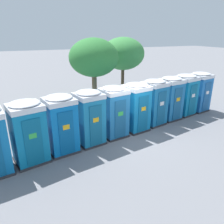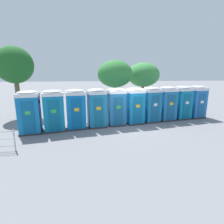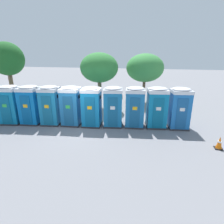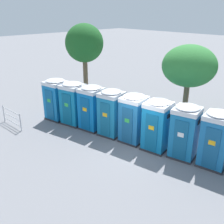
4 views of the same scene
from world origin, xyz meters
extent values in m
plane|color=slate|center=(0.00, 0.00, 0.00)|extent=(120.00, 120.00, 0.00)
cube|color=#2D2D33|center=(-6.06, -0.79, 0.05)|extent=(1.41, 1.39, 0.10)
cube|color=#106EB2|center=(-6.06, -0.79, 1.15)|extent=(1.35, 1.32, 2.10)
cube|color=#0C558B|center=(-5.96, -1.37, 1.07)|extent=(0.64, 0.14, 1.85)
cube|color=green|center=(-5.95, -1.39, 1.35)|extent=(0.28, 0.06, 0.20)
cube|color=black|center=(-5.47, -0.69, 1.89)|extent=(0.09, 0.36, 0.20)
cube|color=silver|center=(-6.06, -0.79, 2.30)|extent=(1.39, 1.36, 0.20)
ellipsoid|color=silver|center=(-6.06, -0.79, 2.45)|extent=(1.32, 1.30, 0.18)
cube|color=#2D2D33|center=(-4.74, -0.49, 0.05)|extent=(1.48, 1.45, 0.10)
cube|color=#0D74A9|center=(-4.74, -0.49, 1.15)|extent=(1.41, 1.38, 2.10)
cube|color=#0A5B84|center=(-4.60, -1.06, 1.07)|extent=(0.64, 0.18, 1.85)
cube|color=green|center=(-4.60, -1.08, 1.35)|extent=(0.27, 0.07, 0.20)
cube|color=black|center=(-4.15, -0.36, 1.89)|extent=(0.10, 0.36, 0.20)
cube|color=silver|center=(-4.74, -0.49, 2.30)|extent=(1.45, 1.42, 0.20)
ellipsoid|color=silver|center=(-4.74, -0.49, 2.45)|extent=(1.38, 1.35, 0.18)
cube|color=#2D2D33|center=(-3.42, -0.18, 0.05)|extent=(1.39, 1.39, 0.10)
cube|color=#0A6BBC|center=(-3.42, -0.18, 1.15)|extent=(1.32, 1.32, 2.10)
cube|color=#085492|center=(-3.31, -0.76, 1.07)|extent=(0.62, 0.14, 1.85)
cube|color=yellow|center=(-3.31, -0.78, 1.35)|extent=(0.28, 0.06, 0.20)
cube|color=black|center=(-2.85, -0.08, 1.89)|extent=(0.09, 0.36, 0.20)
cube|color=silver|center=(-3.42, -0.18, 2.30)|extent=(1.36, 1.36, 0.20)
ellipsoid|color=silver|center=(-3.42, -0.18, 2.45)|extent=(1.30, 1.30, 0.18)
cube|color=#2D2D33|center=(-2.09, 0.07, 0.05)|extent=(1.37, 1.40, 0.10)
cube|color=#1678AB|center=(-2.09, 0.07, 1.15)|extent=(1.31, 1.34, 2.10)
cube|color=#115D85|center=(-1.97, -0.50, 1.07)|extent=(0.60, 0.15, 1.85)
cube|color=yellow|center=(-1.97, -0.52, 1.35)|extent=(0.28, 0.06, 0.20)
cube|color=black|center=(-1.54, 0.19, 1.89)|extent=(0.09, 0.36, 0.20)
cube|color=silver|center=(-2.09, 0.07, 2.30)|extent=(1.34, 1.38, 0.20)
ellipsoid|color=silver|center=(-2.09, 0.07, 2.45)|extent=(1.28, 1.31, 0.18)
cube|color=#2D2D33|center=(-0.76, 0.35, 0.05)|extent=(1.34, 1.37, 0.10)
cube|color=#1D6CA9|center=(-0.76, 0.35, 1.15)|extent=(1.28, 1.31, 2.10)
cube|color=#165483|center=(-0.67, -0.23, 1.07)|extent=(0.60, 0.13, 1.85)
cube|color=green|center=(-0.66, -0.25, 1.35)|extent=(0.28, 0.05, 0.20)
cube|color=black|center=(-0.21, 0.44, 1.89)|extent=(0.08, 0.36, 0.20)
cube|color=silver|center=(-0.76, 0.35, 2.30)|extent=(1.31, 1.35, 0.20)
ellipsoid|color=silver|center=(-0.76, 0.35, 2.45)|extent=(1.25, 1.28, 0.18)
cube|color=#2D2D33|center=(0.58, 0.54, 0.05)|extent=(1.35, 1.38, 0.10)
cube|color=#1077B6|center=(0.58, 0.54, 1.15)|extent=(1.29, 1.31, 2.10)
cube|color=#0C5D8E|center=(0.68, -0.04, 1.07)|extent=(0.61, 0.13, 1.85)
cube|color=yellow|center=(0.68, -0.06, 1.35)|extent=(0.28, 0.06, 0.20)
cube|color=black|center=(1.14, 0.64, 1.89)|extent=(0.09, 0.36, 0.20)
cube|color=silver|center=(0.58, 0.54, 2.30)|extent=(1.33, 1.35, 0.20)
ellipsoid|color=silver|center=(0.58, 0.54, 2.45)|extent=(1.26, 1.29, 0.18)
cube|color=#2D2D33|center=(1.89, 0.88, 0.05)|extent=(1.39, 1.42, 0.10)
cube|color=#166DA8|center=(1.89, 0.88, 1.15)|extent=(1.33, 1.35, 2.10)
cube|color=#115583|center=(2.02, 0.31, 1.07)|extent=(0.60, 0.16, 1.85)
cube|color=white|center=(2.02, 0.29, 1.35)|extent=(0.28, 0.07, 0.20)
cube|color=black|center=(2.44, 1.00, 1.89)|extent=(0.10, 0.36, 0.20)
cube|color=silver|center=(1.89, 0.88, 2.30)|extent=(1.37, 1.39, 0.20)
ellipsoid|color=silver|center=(1.89, 0.88, 2.45)|extent=(1.30, 1.33, 0.18)
cube|color=#2D2D33|center=(3.22, 1.16, 0.05)|extent=(1.35, 1.37, 0.10)
cube|color=#1A6CAB|center=(3.22, 1.16, 1.15)|extent=(1.28, 1.31, 2.10)
cube|color=#145485|center=(3.31, 0.58, 1.07)|extent=(0.61, 0.13, 1.85)
cube|color=yellow|center=(3.31, 0.57, 1.35)|extent=(0.28, 0.05, 0.20)
cube|color=black|center=(3.78, 1.25, 1.89)|extent=(0.08, 0.36, 0.20)
cube|color=silver|center=(3.22, 1.16, 2.30)|extent=(1.32, 1.35, 0.20)
ellipsoid|color=silver|center=(3.22, 1.16, 2.45)|extent=(1.26, 1.28, 0.18)
cube|color=#2D2D33|center=(4.54, 1.44, 0.05)|extent=(1.42, 1.42, 0.10)
cube|color=#0D76AB|center=(4.54, 1.44, 1.15)|extent=(1.35, 1.36, 2.10)
cube|color=#0A5C85|center=(4.67, 0.87, 1.07)|extent=(0.62, 0.16, 1.85)
cube|color=white|center=(4.67, 0.85, 1.35)|extent=(0.28, 0.07, 0.20)
cube|color=black|center=(5.11, 1.56, 1.89)|extent=(0.10, 0.36, 0.20)
cube|color=silver|center=(4.54, 1.44, 2.30)|extent=(1.39, 1.40, 0.20)
ellipsoid|color=silver|center=(4.54, 1.44, 2.45)|extent=(1.32, 1.33, 0.18)
cube|color=#2D2D33|center=(5.88, 1.65, 0.05)|extent=(1.37, 1.40, 0.10)
cube|color=blue|center=(5.88, 1.65, 1.15)|extent=(1.30, 1.33, 2.10)
cube|color=#175391|center=(5.99, 1.07, 1.07)|extent=(0.60, 0.15, 1.85)
cube|color=white|center=(5.99, 1.06, 1.35)|extent=(0.28, 0.06, 0.20)
cube|color=black|center=(6.43, 1.76, 1.89)|extent=(0.09, 0.36, 0.20)
cube|color=silver|center=(5.88, 1.65, 2.30)|extent=(1.34, 1.37, 0.20)
ellipsoid|color=silver|center=(5.88, 1.65, 2.45)|extent=(1.28, 1.30, 0.18)
cylinder|color=brown|center=(-8.25, 3.28, 1.67)|extent=(0.35, 0.35, 3.34)
ellipsoid|color=#1E5B23|center=(-8.25, 3.28, 4.11)|extent=(2.80, 2.80, 2.80)
cylinder|color=#4C3826|center=(3.12, 7.40, 1.30)|extent=(0.26, 0.26, 2.60)
ellipsoid|color=#3D8C42|center=(3.12, 7.40, 3.30)|extent=(3.41, 3.41, 2.56)
cylinder|color=brown|center=(-0.31, 4.54, 1.38)|extent=(0.32, 0.32, 2.76)
ellipsoid|color=#337F38|center=(-0.31, 4.54, 3.42)|extent=(3.11, 3.11, 2.40)
cylinder|color=#B7B7BC|center=(-5.95, -3.30, 0.53)|extent=(0.06, 0.06, 1.05)
camera|label=1|loc=(-4.75, -8.81, 4.91)|focal=35.00mm
camera|label=2|loc=(-2.30, -11.29, 3.57)|focal=28.00mm
camera|label=3|loc=(4.71, -9.34, 4.24)|focal=28.00mm
camera|label=4|loc=(7.26, -8.98, 6.48)|focal=42.00mm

